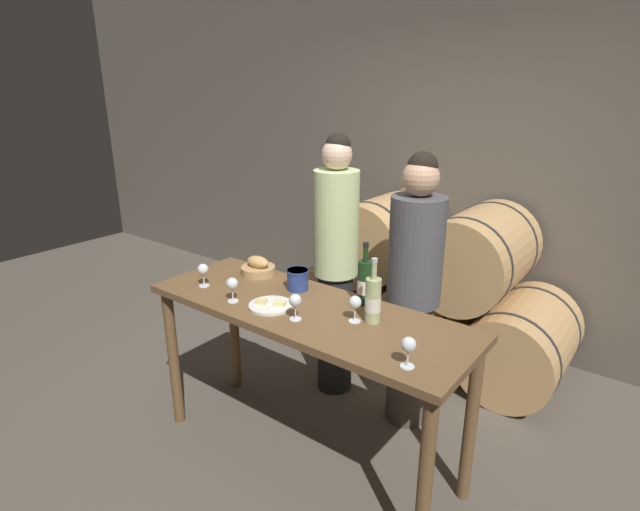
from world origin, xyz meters
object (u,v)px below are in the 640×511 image
Objects in this scene: bread_basket at (258,268)px; wine_glass_far_left at (203,270)px; wine_glass_center at (295,301)px; person_right at (413,291)px; wine_bottle_white at (373,300)px; wine_bottle_red at (365,282)px; wine_glass_left at (232,285)px; blue_crock at (298,279)px; cheese_plate at (271,305)px; person_left at (336,265)px; tasting_table at (306,331)px; wine_glass_far_right at (408,346)px; wine_glass_right at (355,303)px.

bread_basket is 0.35m from wine_glass_far_left.
wine_glass_far_left is at bearing 179.11° from wine_glass_center.
wine_bottle_white is at bearing -82.44° from person_right.
wine_glass_left is at bearing -144.76° from wine_bottle_red.
wine_glass_left reaches higher than blue_crock.
bread_basket is at bearing 70.26° from wine_glass_far_left.
bread_basket is at bearing 149.86° from wine_glass_center.
wine_glass_left reaches higher than cheese_plate.
blue_crock is (0.09, -0.50, 0.08)m from person_left.
person_left is 0.88m from wine_glass_far_left.
blue_crock is at bearing 32.40° from wine_glass_far_left.
bread_basket is (-0.81, -0.47, 0.10)m from person_right.
tasting_table is 0.59m from bread_basket.
person_right is 12.55× the size of wine_glass_far_right.
wine_glass_center is (-0.23, -0.80, 0.16)m from person_right.
blue_crock is at bearing -133.24° from person_right.
wine_bottle_red is at bearing -98.84° from person_right.
wine_glass_center is at bearing -67.55° from person_left.
wine_glass_right is (0.82, -0.18, 0.05)m from bread_basket.
tasting_table is 1.06× the size of person_right.
tasting_table is 0.45m from wine_bottle_white.
wine_glass_left is 1.05m from wine_glass_far_right.
person_left is at bearing 65.34° from wine_glass_far_left.
wine_glass_center is (0.58, -0.33, 0.05)m from bread_basket.
wine_bottle_white reaches higher than wine_glass_far_right.
wine_glass_far_left and wine_glass_far_right have the same top height.
person_left reaches higher than bread_basket.
person_left is 13.05× the size of wine_glass_left.
cheese_plate is (0.38, -0.30, -0.03)m from bread_basket.
wine_bottle_white is at bearing 19.03° from wine_glass_left.
blue_crock is at bearing 157.99° from wine_glass_far_right.
wine_glass_far_left reaches higher than cheese_plate.
bread_basket is at bearing -150.13° from person_right.
person_left is 0.87m from wine_glass_center.
cheese_plate is 0.85m from wine_glass_far_right.
wine_bottle_red reaches higher than wine_glass_left.
person_right is 8.20× the size of bread_basket.
tasting_table is at bearing -169.24° from wine_bottle_white.
wine_bottle_white is at bearing -9.46° from blue_crock.
blue_crock is at bearing 128.07° from wine_glass_center.
person_left reaches higher than wine_glass_right.
blue_crock is 0.95× the size of wine_glass_far_right.
wine_bottle_white reaches higher than wine_glass_far_left.
wine_glass_far_left is 1.00× the size of wine_glass_right.
tasting_table is 0.23m from cheese_plate.
wine_glass_center is 1.00× the size of wine_glass_far_right.
wine_glass_left is 1.00× the size of wine_glass_far_right.
wine_glass_center is (-0.17, -0.37, -0.02)m from wine_bottle_red.
wine_bottle_white is at bearing -42.57° from person_left.
wine_glass_right is (0.94, 0.15, 0.00)m from wine_glass_far_left.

